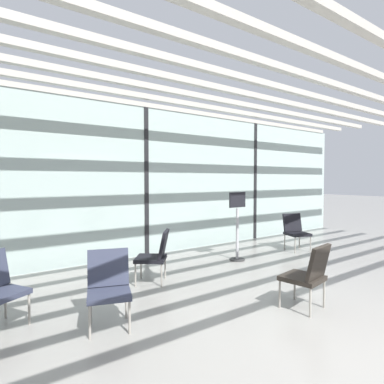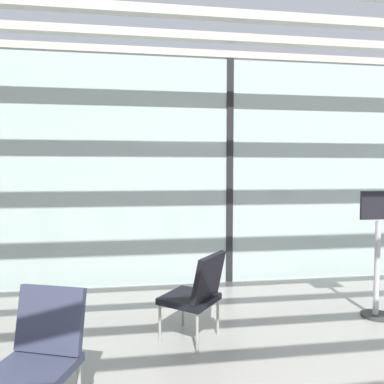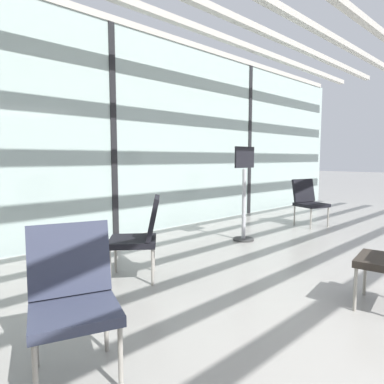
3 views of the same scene
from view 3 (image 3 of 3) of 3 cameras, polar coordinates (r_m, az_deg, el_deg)
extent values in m
cube|color=#A3B7B2|center=(5.48, -13.35, 9.63)|extent=(14.00, 0.08, 3.31)
cube|color=black|center=(5.48, -13.35, 9.63)|extent=(0.10, 0.12, 3.31)
cube|color=black|center=(7.86, 9.45, 8.48)|extent=(0.10, 0.12, 3.31)
cube|color=#B7B2A8|center=(5.33, -9.72, 28.71)|extent=(13.72, 0.12, 0.10)
cube|color=#B7B2A8|center=(5.85, -13.78, 26.50)|extent=(13.72, 0.12, 0.10)
sphere|color=black|center=(8.73, -25.55, 12.03)|extent=(0.28, 0.28, 0.28)
cube|color=black|center=(6.67, 19.50, -2.06)|extent=(0.61, 0.61, 0.06)
cube|color=black|center=(6.80, 18.30, 0.24)|extent=(0.50, 0.29, 0.44)
cylinder|color=gray|center=(6.41, 19.42, -4.30)|extent=(0.03, 0.03, 0.37)
cylinder|color=gray|center=(6.71, 21.98, -3.96)|extent=(0.03, 0.03, 0.37)
cylinder|color=gray|center=(6.71, 16.90, -3.79)|extent=(0.03, 0.03, 0.37)
cylinder|color=gray|center=(7.00, 19.46, -3.48)|extent=(0.03, 0.03, 0.37)
cylinder|color=gray|center=(3.60, 27.16, -12.39)|extent=(0.03, 0.03, 0.37)
cylinder|color=gray|center=(3.21, 25.85, -14.56)|extent=(0.03, 0.03, 0.37)
cube|color=black|center=(3.63, -9.98, -8.18)|extent=(0.67, 0.67, 0.06)
cube|color=black|center=(3.56, -6.60, -4.27)|extent=(0.41, 0.46, 0.44)
cylinder|color=gray|center=(3.91, -12.78, -10.49)|extent=(0.03, 0.03, 0.37)
cylinder|color=gray|center=(3.51, -13.72, -12.39)|extent=(0.03, 0.03, 0.37)
cylinder|color=gray|center=(3.87, -6.51, -10.52)|extent=(0.03, 0.03, 0.37)
cylinder|color=gray|center=(3.47, -6.69, -12.46)|extent=(0.03, 0.03, 0.37)
cube|color=#33384C|center=(2.14, -19.20, -18.53)|extent=(0.61, 0.61, 0.06)
cube|color=#33384C|center=(2.25, -19.95, -10.51)|extent=(0.50, 0.29, 0.44)
cylinder|color=gray|center=(2.05, -24.90, -26.74)|extent=(0.03, 0.03, 0.37)
cylinder|color=gray|center=(2.08, -11.96, -25.75)|extent=(0.03, 0.03, 0.37)
cylinder|color=gray|center=(2.41, -24.87, -21.45)|extent=(0.03, 0.03, 0.37)
cylinder|color=gray|center=(2.44, -14.28, -20.76)|extent=(0.03, 0.03, 0.37)
cylinder|color=#333333|center=(5.34, 8.66, -7.88)|extent=(0.32, 0.32, 0.03)
cylinder|color=#B2B2B7|center=(5.24, 8.75, -2.19)|extent=(0.06, 0.06, 1.10)
cube|color=black|center=(5.19, 8.88, 5.82)|extent=(0.44, 0.03, 0.32)
camera|label=1|loc=(1.83, 154.52, 9.08)|focal=29.75mm
camera|label=2|loc=(1.63, 67.11, 16.43)|focal=33.60mm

